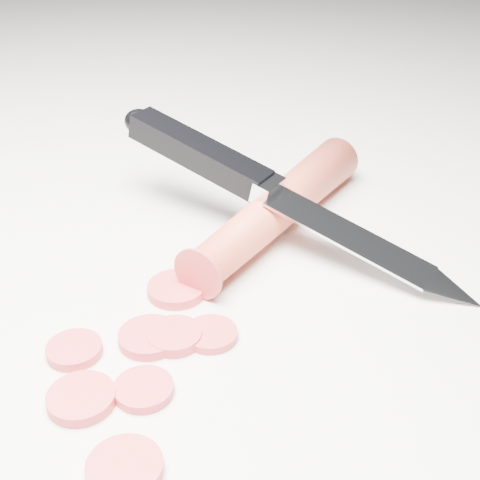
# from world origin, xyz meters

# --- Properties ---
(ground) EXTENTS (2.40, 2.40, 0.00)m
(ground) POSITION_xyz_m (0.00, 0.00, 0.00)
(ground) COLOR silver
(ground) RESTS_ON ground
(carrot) EXTENTS (0.11, 0.21, 0.03)m
(carrot) POSITION_xyz_m (0.06, 0.09, 0.02)
(carrot) COLOR red
(carrot) RESTS_ON ground
(carrot_slice_0) EXTENTS (0.03, 0.03, 0.01)m
(carrot_slice_0) POSITION_xyz_m (-0.04, -0.07, 0.00)
(carrot_slice_0) COLOR red
(carrot_slice_0) RESTS_ON ground
(carrot_slice_1) EXTENTS (0.04, 0.04, 0.01)m
(carrot_slice_1) POSITION_xyz_m (-0.02, -0.11, 0.00)
(carrot_slice_1) COLOR red
(carrot_slice_1) RESTS_ON ground
(carrot_slice_2) EXTENTS (0.03, 0.03, 0.01)m
(carrot_slice_2) POSITION_xyz_m (0.02, -0.05, 0.00)
(carrot_slice_2) COLOR red
(carrot_slice_2) RESTS_ON ground
(carrot_slice_3) EXTENTS (0.03, 0.03, 0.01)m
(carrot_slice_3) POSITION_xyz_m (0.04, -0.04, 0.00)
(carrot_slice_3) COLOR red
(carrot_slice_3) RESTS_ON ground
(carrot_slice_4) EXTENTS (0.04, 0.04, 0.01)m
(carrot_slice_4) POSITION_xyz_m (0.00, -0.05, 0.00)
(carrot_slice_4) COLOR red
(carrot_slice_4) RESTS_ON ground
(carrot_slice_5) EXTENTS (0.04, 0.04, 0.01)m
(carrot_slice_5) POSITION_xyz_m (0.01, -0.00, 0.00)
(carrot_slice_5) COLOR red
(carrot_slice_5) RESTS_ON ground
(carrot_slice_6) EXTENTS (0.04, 0.04, 0.01)m
(carrot_slice_6) POSITION_xyz_m (0.02, -0.15, 0.00)
(carrot_slice_6) COLOR red
(carrot_slice_6) RESTS_ON ground
(carrot_slice_7) EXTENTS (0.03, 0.03, 0.01)m
(carrot_slice_7) POSITION_xyz_m (0.01, -0.09, 0.00)
(carrot_slice_7) COLOR red
(carrot_slice_7) RESTS_ON ground
(kitchen_knife) EXTENTS (0.29, 0.14, 0.08)m
(kitchen_knife) POSITION_xyz_m (0.07, 0.08, 0.04)
(kitchen_knife) COLOR silver
(kitchen_knife) RESTS_ON ground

